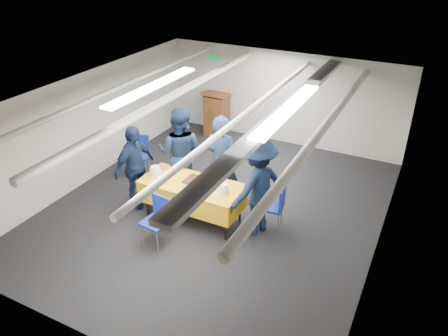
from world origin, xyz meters
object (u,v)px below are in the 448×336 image
(chair_left, at_px, (139,151))
(sailor_c, at_px, (135,167))
(serving_table, at_px, (192,193))
(podium, at_px, (217,114))
(chair_near, at_px, (159,216))
(sheet_cake, at_px, (198,182))
(sailor_b, at_px, (180,153))
(sailor_d, at_px, (257,186))
(chair_right, at_px, (276,203))
(sailor_a, at_px, (221,162))

(chair_left, height_order, sailor_c, sailor_c)
(serving_table, distance_m, sailor_c, 1.25)
(podium, relative_size, chair_left, 1.44)
(serving_table, bearing_deg, chair_near, -100.85)
(podium, distance_m, chair_near, 4.57)
(sheet_cake, xyz_separation_m, sailor_b, (-0.75, 0.63, 0.13))
(podium, bearing_deg, chair_near, -74.65)
(sheet_cake, height_order, sailor_b, sailor_b)
(sailor_b, bearing_deg, podium, -90.14)
(chair_left, xyz_separation_m, sailor_d, (3.13, -0.83, 0.38))
(sailor_b, xyz_separation_m, sailor_c, (-0.58, -0.71, -0.11))
(sailor_d, bearing_deg, chair_right, 149.59)
(chair_near, height_order, sailor_c, sailor_c)
(chair_right, relative_size, sailor_a, 0.46)
(sheet_cake, distance_m, sailor_b, 0.99)
(sailor_b, bearing_deg, chair_right, 159.55)
(sailor_a, bearing_deg, sailor_b, -2.90)
(chair_right, bearing_deg, serving_table, -164.14)
(sheet_cake, distance_m, podium, 3.84)
(sheet_cake, bearing_deg, sailor_c, -176.77)
(sailor_c, bearing_deg, sailor_a, -56.39)
(sheet_cake, height_order, sailor_d, sailor_d)
(serving_table, relative_size, sailor_c, 1.14)
(serving_table, xyz_separation_m, sailor_d, (1.18, 0.20, 0.36))
(sheet_cake, bearing_deg, chair_left, 153.83)
(serving_table, distance_m, sheet_cake, 0.28)
(sailor_a, relative_size, sailor_d, 1.03)
(sailor_a, xyz_separation_m, sailor_c, (-1.47, -0.73, -0.11))
(sheet_cake, bearing_deg, sailor_a, 78.16)
(chair_left, xyz_separation_m, sailor_c, (0.73, -1.09, 0.30))
(sailor_c, bearing_deg, sailor_d, -76.68)
(chair_right, distance_m, sailor_a, 1.31)
(sheet_cake, bearing_deg, sailor_b, 139.91)
(chair_right, bearing_deg, podium, 132.16)
(podium, bearing_deg, sailor_b, -75.95)
(sailor_a, distance_m, sailor_c, 1.64)
(chair_right, xyz_separation_m, sailor_c, (-2.69, -0.48, 0.30))
(podium, xyz_separation_m, chair_right, (2.84, -3.14, -0.08))
(serving_table, bearing_deg, chair_right, 15.86)
(sailor_a, xyz_separation_m, sailor_b, (-0.89, -0.02, 0.00))
(chair_right, height_order, sailor_d, sailor_d)
(chair_near, bearing_deg, sailor_a, 74.93)
(chair_near, distance_m, sailor_c, 1.35)
(podium, height_order, chair_left, podium)
(chair_left, distance_m, sailor_d, 3.26)
(chair_left, bearing_deg, sheet_cake, -26.17)
(serving_table, relative_size, sheet_cake, 3.85)
(chair_left, xyz_separation_m, sailor_a, (2.20, -0.36, 0.41))
(sailor_a, bearing_deg, sheet_cake, 73.92)
(sheet_cake, height_order, sailor_c, sailor_c)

